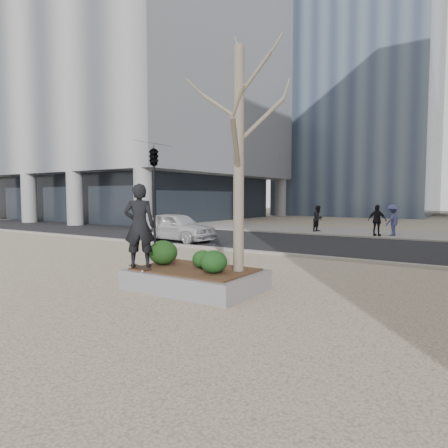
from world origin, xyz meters
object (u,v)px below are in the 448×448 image
Objects in this scene: skateboard at (140,268)px; skateboarder at (139,225)px; planter at (195,279)px; police_car at (177,227)px.

skateboarder reaches higher than skateboard.
skateboarder reaches higher than planter.
skateboard is 1.01m from skateboarder.
skateboard is 0.19× the size of police_car.
skateboarder is at bearing -162.04° from skateboard.
police_car is at bearing -90.97° from skateboarder.
skateboard is at bearing -147.51° from planter.
planter is 3.85× the size of skateboard.
planter is 10.04m from police_car.
police_car is (-5.65, 8.12, -0.79)m from skateboarder.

